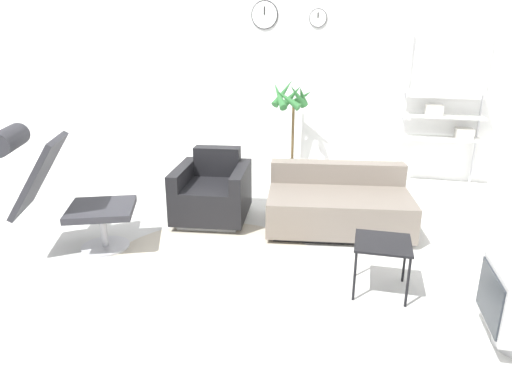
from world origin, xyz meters
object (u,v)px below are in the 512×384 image
Objects in this scene: couch_low at (338,206)px; potted_plant at (291,133)px; side_table at (383,247)px; lounge_chair at (55,181)px; shelf_unit at (444,117)px; armchair_red at (213,194)px.

potted_plant is at bearing -72.82° from couch_low.
side_table is at bearing -67.11° from potted_plant.
shelf_unit is (3.59, 2.99, 0.22)m from lounge_chair.
potted_plant is (-0.77, 1.60, 0.41)m from couch_low.
armchair_red is at bearing 147.27° from side_table.
shelf_unit is at bearing 107.77° from lounge_chair.
couch_low is (1.32, 0.07, -0.04)m from armchair_red.
potted_plant is 1.98m from shelf_unit.
potted_plant reaches higher than side_table.
armchair_red reaches higher than side_table.
side_table is 3.04m from potted_plant.
lounge_chair is 4.68m from shelf_unit.
shelf_unit is at bearing 6.90° from potted_plant.
lounge_chair is 1.58m from armchair_red.
couch_low is 1.12× the size of potted_plant.
armchair_red is 1.80m from potted_plant.
potted_plant is (0.56, 1.67, 0.36)m from armchair_red.
shelf_unit reaches higher than potted_plant.
couch_low is 2.29m from shelf_unit.
armchair_red is at bearing -142.73° from shelf_unit.
potted_plant is at bearing 112.89° from side_table.
potted_plant reaches higher than lounge_chair.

